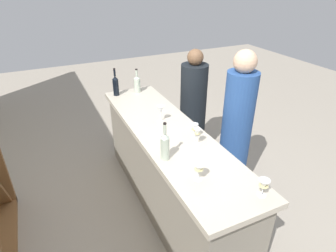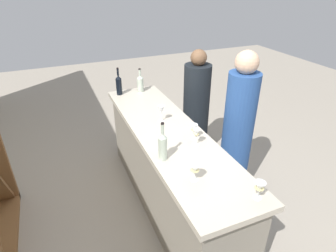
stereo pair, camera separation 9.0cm
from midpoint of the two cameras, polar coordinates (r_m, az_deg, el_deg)
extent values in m
plane|color=#9E9384|center=(3.25, -0.82, -15.40)|extent=(12.00, 12.00, 0.00)
cube|color=gray|center=(2.96, -0.88, -9.24)|extent=(2.33, 0.54, 0.88)
cube|color=beige|center=(2.70, -0.95, -1.41)|extent=(2.41, 0.62, 0.05)
cube|color=brown|center=(3.29, -31.39, -19.40)|extent=(1.20, 0.28, 0.06)
cylinder|color=#B7C6B2|center=(2.24, -1.77, -4.58)|extent=(0.07, 0.07, 0.20)
cone|color=#B7C6B2|center=(2.18, -1.81, -2.00)|extent=(0.07, 0.07, 0.04)
cylinder|color=#B7C6B2|center=(2.15, -1.84, -0.62)|extent=(0.02, 0.02, 0.08)
cylinder|color=black|center=(2.13, -1.85, 0.49)|extent=(0.03, 0.03, 0.01)
cylinder|color=#B7C6B2|center=(3.59, -6.94, 8.17)|extent=(0.08, 0.08, 0.18)
cone|color=#B7C6B2|center=(3.55, -7.04, 9.76)|extent=(0.08, 0.08, 0.03)
cylinder|color=#B7C6B2|center=(3.54, -7.09, 10.58)|extent=(0.03, 0.03, 0.07)
cylinder|color=black|center=(3.53, -7.14, 11.25)|extent=(0.03, 0.03, 0.01)
cylinder|color=black|center=(3.52, -11.18, 7.65)|extent=(0.07, 0.07, 0.20)
cone|color=black|center=(3.48, -11.36, 9.49)|extent=(0.07, 0.07, 0.04)
cylinder|color=black|center=(3.46, -11.46, 10.45)|extent=(0.02, 0.02, 0.08)
cylinder|color=black|center=(3.45, -11.54, 11.21)|extent=(0.03, 0.03, 0.01)
cylinder|color=white|center=(2.05, 17.09, -13.23)|extent=(0.06, 0.06, 0.00)
cylinder|color=white|center=(2.03, 17.22, -12.53)|extent=(0.01, 0.01, 0.06)
cone|color=white|center=(1.98, 17.49, -11.11)|extent=(0.08, 0.08, 0.07)
cone|color=beige|center=(2.00, 17.39, -11.64)|extent=(0.07, 0.07, 0.02)
cylinder|color=white|center=(2.58, 4.27, -2.41)|extent=(0.06, 0.06, 0.00)
cylinder|color=white|center=(2.56, 4.30, -1.74)|extent=(0.01, 0.01, 0.07)
cone|color=white|center=(2.52, 4.36, -0.35)|extent=(0.07, 0.07, 0.08)
cone|color=beige|center=(2.54, 4.34, -0.89)|extent=(0.06, 0.06, 0.02)
cylinder|color=white|center=(2.49, 4.81, -3.60)|extent=(0.06, 0.06, 0.00)
cylinder|color=white|center=(2.47, 4.84, -2.78)|extent=(0.01, 0.01, 0.08)
cone|color=white|center=(2.43, 4.92, -1.27)|extent=(0.06, 0.06, 0.07)
cone|color=beige|center=(2.44, 4.89, -1.73)|extent=(0.05, 0.05, 0.02)
cylinder|color=white|center=(2.86, -2.42, 0.98)|extent=(0.06, 0.06, 0.00)
cylinder|color=white|center=(2.84, -2.44, 1.71)|extent=(0.01, 0.01, 0.08)
cone|color=white|center=(2.81, -2.47, 3.22)|extent=(0.07, 0.07, 0.09)
cylinder|color=white|center=(2.10, 4.82, -10.64)|extent=(0.06, 0.06, 0.00)
cylinder|color=white|center=(2.07, 4.86, -9.89)|extent=(0.01, 0.01, 0.07)
cone|color=white|center=(2.03, 4.94, -8.44)|extent=(0.08, 0.08, 0.07)
cone|color=beige|center=(2.05, 4.91, -8.93)|extent=(0.07, 0.07, 0.02)
cylinder|color=#284C8C|center=(3.08, 12.59, -2.19)|extent=(0.38, 0.38, 1.43)
sphere|color=#D8AD8C|center=(2.77, 14.39, 12.48)|extent=(0.22, 0.22, 0.22)
cylinder|color=black|center=(3.75, 4.34, 2.86)|extent=(0.42, 0.42, 1.27)
sphere|color=brown|center=(3.50, 4.78, 13.63)|extent=(0.20, 0.20, 0.20)
camera|label=1|loc=(0.04, -90.97, -0.52)|focal=30.26mm
camera|label=2|loc=(0.04, 89.03, 0.52)|focal=30.26mm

